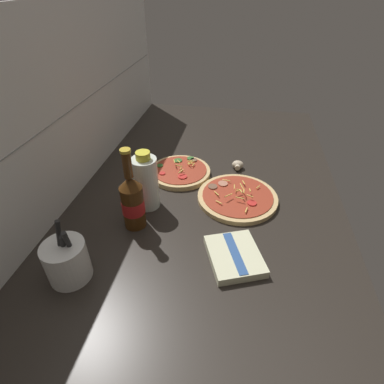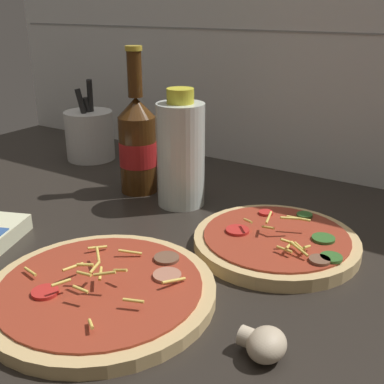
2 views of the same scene
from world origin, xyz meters
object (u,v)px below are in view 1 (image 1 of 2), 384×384
beer_bottle (132,201)px  utensil_crock (67,261)px  mushroom_left (238,165)px  oil_bottle (146,182)px  pizza_near (237,197)px  dish_towel (234,256)px  pizza_far (180,172)px

beer_bottle → utensil_crock: (-21.39, 9.80, -3.59)cm
beer_bottle → mushroom_left: 48.79cm
oil_bottle → utensil_crock: oil_bottle is taller
pizza_near → beer_bottle: (-18.07, 30.02, 8.15)cm
oil_bottle → pizza_near: bearing=-74.4°
pizza_near → mushroom_left: bearing=2.6°
dish_towel → oil_bottle: bearing=57.8°
oil_bottle → pizza_far: bearing=-17.7°
pizza_near → beer_bottle: size_ratio=1.05×
oil_bottle → dish_towel: bearing=-122.2°
mushroom_left → dish_towel: mushroom_left is taller
utensil_crock → beer_bottle: bearing=-24.6°
oil_bottle → dish_towel: size_ratio=1.02×
pizza_near → oil_bottle: bearing=105.6°
pizza_near → mushroom_left: size_ratio=5.70×
pizza_near → dish_towel: 26.84cm
pizza_near → pizza_far: pizza_far is taller
beer_bottle → utensil_crock: size_ratio=1.47×
mushroom_left → dish_towel: (-47.21, -1.58, -0.37)cm
pizza_near → dish_towel: bearing=-178.6°
oil_bottle → mushroom_left: bearing=-44.6°
pizza_far → mushroom_left: pizza_far is taller
pizza_near → pizza_far: (12.38, 22.52, 0.13)cm
oil_bottle → mushroom_left: 40.75cm
mushroom_left → utensil_crock: utensil_crock is taller
pizza_near → dish_towel: pizza_near is taller
oil_bottle → utensil_crock: bearing=161.1°
beer_bottle → utensil_crock: 23.80cm
mushroom_left → beer_bottle: bearing=142.9°
dish_towel → beer_bottle: bearing=74.1°
pizza_far → mushroom_left: (8.00, -21.58, 0.52)cm
beer_bottle → oil_bottle: (9.94, -0.94, 0.02)cm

